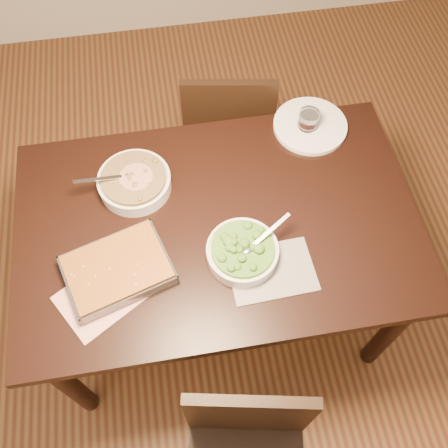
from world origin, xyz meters
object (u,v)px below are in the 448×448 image
(table, at_px, (218,234))
(stew_bowl, at_px, (134,181))
(broccoli_bowl, at_px, (242,252))
(dinner_plate, at_px, (310,126))
(baking_dish, at_px, (118,270))
(wine_tumbler, at_px, (308,121))
(chair_far, at_px, (228,126))

(table, distance_m, stew_bowl, 0.35)
(broccoli_bowl, xyz_separation_m, dinner_plate, (0.36, 0.51, -0.02))
(stew_bowl, xyz_separation_m, baking_dish, (-0.08, -0.33, -0.01))
(table, relative_size, broccoli_bowl, 5.44)
(broccoli_bowl, bearing_deg, table, 112.24)
(wine_tumbler, bearing_deg, dinner_plate, 26.93)
(stew_bowl, distance_m, chair_far, 0.71)
(table, relative_size, stew_bowl, 4.84)
(chair_far, bearing_deg, broccoli_bowl, 92.74)
(stew_bowl, height_order, broccoli_bowl, stew_bowl)
(baking_dish, distance_m, wine_tumbler, 0.90)
(wine_tumbler, bearing_deg, baking_dish, -146.65)
(dinner_plate, xyz_separation_m, chair_far, (-0.27, 0.30, -0.29))
(broccoli_bowl, bearing_deg, chair_far, 83.40)
(dinner_plate, bearing_deg, chair_far, 131.30)
(dinner_plate, relative_size, chair_far, 0.34)
(dinner_plate, bearing_deg, broccoli_bowl, -125.49)
(stew_bowl, height_order, chair_far, stew_bowl)
(stew_bowl, relative_size, dinner_plate, 1.02)
(chair_far, bearing_deg, wine_tumbler, 138.25)
(wine_tumbler, bearing_deg, table, -139.08)
(stew_bowl, distance_m, dinner_plate, 0.71)
(wine_tumbler, distance_m, chair_far, 0.52)
(table, relative_size, baking_dish, 3.66)
(wine_tumbler, bearing_deg, chair_far, 128.91)
(table, distance_m, chair_far, 0.71)
(table, bearing_deg, chair_far, 76.95)
(table, xyz_separation_m, broccoli_bowl, (0.06, -0.15, 0.13))
(broccoli_bowl, height_order, wine_tumbler, same)
(table, height_order, baking_dish, baking_dish)
(table, relative_size, chair_far, 1.67)
(stew_bowl, xyz_separation_m, chair_far, (0.42, 0.48, -0.32))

